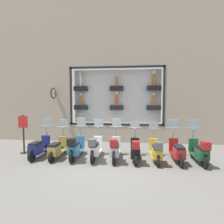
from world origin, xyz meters
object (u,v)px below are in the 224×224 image
object	(u,v)px
scooter_green_0	(200,151)
scooter_teal_6	(76,148)
scooter_black_3	(135,150)
scooter_white_5	(95,148)
scooter_yellow_2	(156,151)
scooter_olive_7	(57,148)
scooter_navy_8	(39,147)
scooter_red_1	(177,151)
scooter_silver_4	(115,149)
shop_sign_post	(23,132)

from	to	relation	value
scooter_green_0	scooter_teal_6	xyz separation A→B (m)	(0.00, 5.01, 0.01)
scooter_black_3	scooter_white_5	world-z (taller)	scooter_white_5
scooter_white_5	scooter_yellow_2	bearing A→B (deg)	-90.45
scooter_teal_6	scooter_olive_7	bearing A→B (deg)	86.69
scooter_navy_8	scooter_green_0	bearing A→B (deg)	-90.50
scooter_yellow_2	scooter_black_3	size ratio (longest dim) A/B	1.00
scooter_green_0	scooter_teal_6	distance (m)	5.01
scooter_white_5	scooter_navy_8	bearing A→B (deg)	88.74
scooter_red_1	scooter_black_3	xyz separation A→B (m)	(-0.07, 1.67, 0.02)
scooter_green_0	scooter_red_1	xyz separation A→B (m)	(0.06, 0.83, -0.04)
scooter_teal_6	scooter_green_0	bearing A→B (deg)	-90.04
scooter_black_3	scooter_red_1	bearing A→B (deg)	-87.52
scooter_silver_4	scooter_olive_7	size ratio (longest dim) A/B	1.01
scooter_green_0	scooter_yellow_2	distance (m)	1.67
scooter_green_0	scooter_navy_8	xyz separation A→B (m)	(0.06, 6.68, -0.05)
scooter_silver_4	shop_sign_post	world-z (taller)	shop_sign_post
scooter_yellow_2	shop_sign_post	size ratio (longest dim) A/B	0.99
scooter_teal_6	scooter_white_5	bearing A→B (deg)	-90.03
scooter_teal_6	shop_sign_post	world-z (taller)	shop_sign_post
scooter_yellow_2	scooter_navy_8	bearing A→B (deg)	89.15
scooter_red_1	scooter_navy_8	size ratio (longest dim) A/B	1.00
scooter_green_0	scooter_silver_4	world-z (taller)	scooter_silver_4
scooter_white_5	scooter_navy_8	xyz separation A→B (m)	(0.05, 2.50, -0.05)
scooter_green_0	scooter_red_1	bearing A→B (deg)	85.91
scooter_red_1	scooter_yellow_2	xyz separation A→B (m)	(-0.08, 0.83, 0.01)
scooter_red_1	scooter_olive_7	size ratio (longest dim) A/B	1.01
scooter_silver_4	scooter_white_5	distance (m)	0.83
scooter_red_1	scooter_olive_7	distance (m)	5.01
scooter_red_1	scooter_olive_7	world-z (taller)	scooter_red_1
scooter_red_1	scooter_black_3	distance (m)	1.67
scooter_silver_4	scooter_yellow_2	bearing A→B (deg)	-90.69
scooter_red_1	scooter_silver_4	distance (m)	2.50
scooter_yellow_2	scooter_silver_4	world-z (taller)	scooter_silver_4
scooter_olive_7	scooter_navy_8	xyz separation A→B (m)	(0.01, 0.83, 0.02)
scooter_white_5	scooter_teal_6	size ratio (longest dim) A/B	1.00
scooter_black_3	shop_sign_post	world-z (taller)	shop_sign_post
shop_sign_post	scooter_green_0	bearing A→B (deg)	-94.01
scooter_green_0	scooter_olive_7	bearing A→B (deg)	89.49
scooter_yellow_2	scooter_navy_8	xyz separation A→B (m)	(0.07, 5.01, -0.02)
scooter_yellow_2	scooter_green_0	bearing A→B (deg)	-89.43
scooter_black_3	shop_sign_post	bearing A→B (deg)	83.93
scooter_green_0	shop_sign_post	xyz separation A→B (m)	(0.54, 7.68, 0.50)
scooter_black_3	scooter_olive_7	size ratio (longest dim) A/B	1.00
shop_sign_post	scooter_teal_6	bearing A→B (deg)	-101.30
scooter_teal_6	scooter_olive_7	world-z (taller)	scooter_teal_6
scooter_silver_4	scooter_green_0	bearing A→B (deg)	-90.06
scooter_navy_8	scooter_red_1	bearing A→B (deg)	-89.98
scooter_yellow_2	scooter_olive_7	size ratio (longest dim) A/B	1.00
scooter_black_3	scooter_white_5	xyz separation A→B (m)	(0.02, 1.67, 0.03)
scooter_green_0	scooter_black_3	world-z (taller)	scooter_green_0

